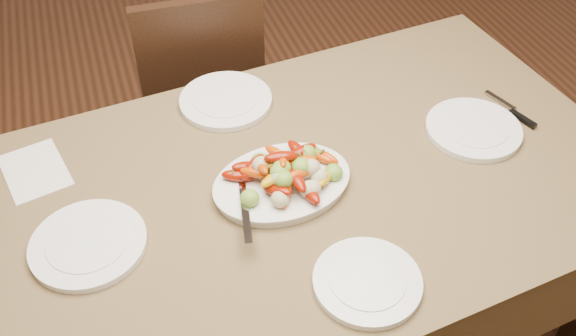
{
  "coord_description": "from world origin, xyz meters",
  "views": [
    {
      "loc": [
        -0.56,
        -1.35,
        1.94
      ],
      "look_at": [
        -0.19,
        -0.24,
        0.82
      ],
      "focal_mm": 40.0,
      "sensor_mm": 36.0,
      "label": 1
    }
  ],
  "objects_px": {
    "plate_left": "(88,244)",
    "plate_far": "(226,101)",
    "chair_far": "(199,89)",
    "plate_right": "(473,129)",
    "plate_near": "(367,282)",
    "serving_platter": "(282,185)",
    "dining_table": "(288,274)"
  },
  "relations": [
    {
      "from": "plate_left",
      "to": "plate_right",
      "type": "bearing_deg",
      "value": 4.14
    },
    {
      "from": "plate_right",
      "to": "plate_far",
      "type": "bearing_deg",
      "value": 150.88
    },
    {
      "from": "plate_left",
      "to": "plate_far",
      "type": "height_order",
      "value": "same"
    },
    {
      "from": "dining_table",
      "to": "serving_platter",
      "type": "height_order",
      "value": "serving_platter"
    },
    {
      "from": "chair_far",
      "to": "plate_far",
      "type": "bearing_deg",
      "value": 92.6
    },
    {
      "from": "dining_table",
      "to": "plate_near",
      "type": "relative_size",
      "value": 7.51
    },
    {
      "from": "dining_table",
      "to": "plate_right",
      "type": "relative_size",
      "value": 6.87
    },
    {
      "from": "serving_platter",
      "to": "plate_near",
      "type": "xyz_separation_m",
      "value": [
        0.09,
        -0.35,
        -0.0
      ]
    },
    {
      "from": "chair_far",
      "to": "serving_platter",
      "type": "relative_size",
      "value": 2.71
    },
    {
      "from": "plate_left",
      "to": "plate_far",
      "type": "distance_m",
      "value": 0.62
    },
    {
      "from": "plate_far",
      "to": "plate_near",
      "type": "distance_m",
      "value": 0.75
    },
    {
      "from": "chair_far",
      "to": "plate_right",
      "type": "relative_size",
      "value": 3.55
    },
    {
      "from": "plate_left",
      "to": "plate_right",
      "type": "relative_size",
      "value": 1.02
    },
    {
      "from": "dining_table",
      "to": "plate_right",
      "type": "height_order",
      "value": "plate_right"
    },
    {
      "from": "chair_far",
      "to": "plate_near",
      "type": "distance_m",
      "value": 1.25
    },
    {
      "from": "plate_left",
      "to": "plate_right",
      "type": "xyz_separation_m",
      "value": [
        1.07,
        0.08,
        0.0
      ]
    },
    {
      "from": "plate_right",
      "to": "plate_near",
      "type": "xyz_separation_m",
      "value": [
        -0.5,
        -0.39,
        0.0
      ]
    },
    {
      "from": "serving_platter",
      "to": "plate_left",
      "type": "height_order",
      "value": "serving_platter"
    },
    {
      "from": "plate_right",
      "to": "plate_near",
      "type": "bearing_deg",
      "value": -142.06
    },
    {
      "from": "plate_left",
      "to": "plate_near",
      "type": "distance_m",
      "value": 0.66
    },
    {
      "from": "plate_left",
      "to": "plate_far",
      "type": "bearing_deg",
      "value": 43.92
    },
    {
      "from": "chair_far",
      "to": "plate_right",
      "type": "bearing_deg",
      "value": 129.72
    },
    {
      "from": "serving_platter",
      "to": "plate_right",
      "type": "height_order",
      "value": "serving_platter"
    },
    {
      "from": "plate_left",
      "to": "plate_near",
      "type": "height_order",
      "value": "same"
    },
    {
      "from": "plate_far",
      "to": "plate_right",
      "type": "bearing_deg",
      "value": -29.12
    },
    {
      "from": "plate_right",
      "to": "plate_far",
      "type": "relative_size",
      "value": 0.98
    },
    {
      "from": "plate_far",
      "to": "plate_near",
      "type": "bearing_deg",
      "value": -79.76
    },
    {
      "from": "serving_platter",
      "to": "plate_left",
      "type": "distance_m",
      "value": 0.49
    },
    {
      "from": "dining_table",
      "to": "plate_far",
      "type": "height_order",
      "value": "plate_far"
    },
    {
      "from": "plate_left",
      "to": "plate_far",
      "type": "relative_size",
      "value": 1.0
    },
    {
      "from": "chair_far",
      "to": "plate_near",
      "type": "bearing_deg",
      "value": 98.65
    },
    {
      "from": "plate_left",
      "to": "plate_near",
      "type": "relative_size",
      "value": 1.12
    }
  ]
}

